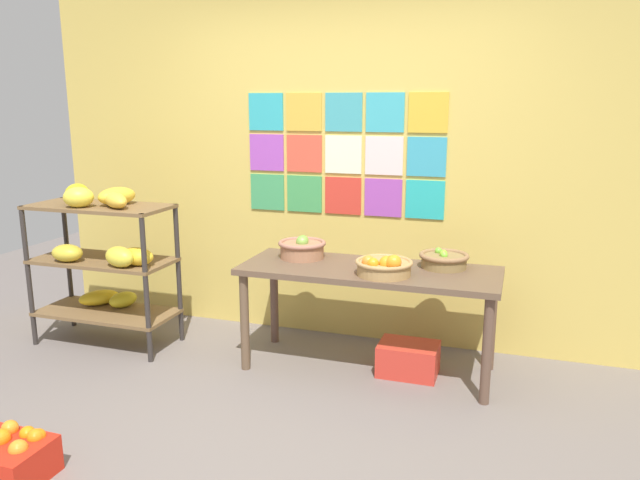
% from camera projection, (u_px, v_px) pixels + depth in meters
% --- Properties ---
extents(ground, '(9.24, 9.24, 0.00)m').
position_uv_depth(ground, '(262.00, 440.00, 3.28)').
color(ground, slate).
extents(back_wall_with_art, '(4.88, 0.07, 2.68)m').
position_uv_depth(back_wall_with_art, '(347.00, 162.00, 4.52)').
color(back_wall_with_art, '#D5B754').
rests_on(back_wall_with_art, ground).
extents(banana_shelf_unit, '(1.03, 0.52, 1.20)m').
position_uv_depth(banana_shelf_unit, '(103.00, 248.00, 4.45)').
color(banana_shelf_unit, '#2F2A28').
rests_on(banana_shelf_unit, ground).
extents(display_table, '(1.69, 0.64, 0.71)m').
position_uv_depth(display_table, '(369.00, 280.00, 4.03)').
color(display_table, brown).
rests_on(display_table, ground).
extents(fruit_basket_left, '(0.36, 0.36, 0.16)m').
position_uv_depth(fruit_basket_left, '(384.00, 266.00, 3.83)').
color(fruit_basket_left, '#AB844E').
rests_on(fruit_basket_left, display_table).
extents(fruit_basket_back_right, '(0.33, 0.33, 0.16)m').
position_uv_depth(fruit_basket_back_right, '(302.00, 248.00, 4.26)').
color(fruit_basket_back_right, '#A67050').
rests_on(fruit_basket_back_right, display_table).
extents(fruit_basket_right, '(0.32, 0.32, 0.12)m').
position_uv_depth(fruit_basket_right, '(444.00, 259.00, 4.01)').
color(fruit_basket_right, olive).
rests_on(fruit_basket_right, display_table).
extents(produce_crate_under_table, '(0.39, 0.28, 0.21)m').
position_uv_depth(produce_crate_under_table, '(408.00, 359.00, 4.07)').
color(produce_crate_under_table, red).
rests_on(produce_crate_under_table, ground).
extents(orange_crate_foreground, '(0.44, 0.31, 0.25)m').
position_uv_depth(orange_crate_foreground, '(5.00, 457.00, 2.94)').
color(orange_crate_foreground, red).
rests_on(orange_crate_foreground, ground).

